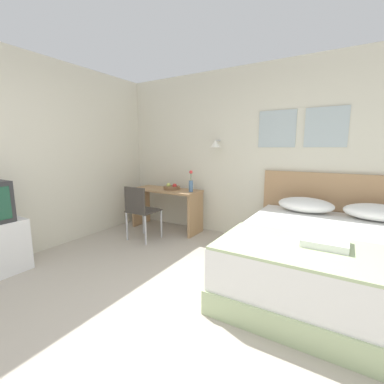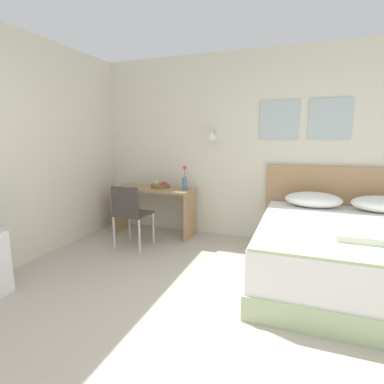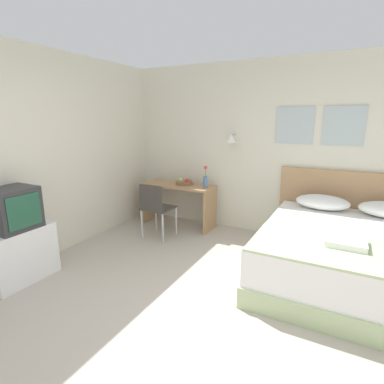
% 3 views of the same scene
% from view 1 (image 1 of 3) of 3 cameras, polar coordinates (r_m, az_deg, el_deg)
% --- Properties ---
extents(ground_plane, '(24.00, 24.00, 0.00)m').
position_cam_1_polar(ground_plane, '(2.21, -15.18, -30.92)').
color(ground_plane, '#B2A899').
extents(wall_back, '(5.44, 0.31, 2.65)m').
position_cam_1_polar(wall_back, '(4.11, 13.49, 8.09)').
color(wall_back, beige).
rests_on(wall_back, ground_plane).
extents(bed, '(1.88, 2.05, 0.60)m').
position_cam_1_polar(bed, '(3.02, 28.78, -13.55)').
color(bed, '#B2C693').
rests_on(bed, ground_plane).
extents(headboard, '(2.00, 0.06, 1.10)m').
position_cam_1_polar(headboard, '(3.96, 29.78, -4.41)').
color(headboard, '#A87F56').
rests_on(headboard, ground_plane).
extents(pillow_left, '(0.69, 0.39, 0.19)m').
position_cam_1_polar(pillow_left, '(3.69, 23.90, -2.63)').
color(pillow_left, white).
rests_on(pillow_left, bed).
extents(pillow_right, '(0.69, 0.39, 0.19)m').
position_cam_1_polar(pillow_right, '(3.68, 35.82, -3.68)').
color(pillow_right, white).
rests_on(pillow_right, bed).
extents(throw_blanket, '(1.82, 0.82, 0.02)m').
position_cam_1_polar(throw_blanket, '(2.35, 28.73, -11.93)').
color(throw_blanket, '#B2C693').
rests_on(throw_blanket, bed).
extents(folded_towel_near_foot, '(0.36, 0.32, 0.06)m').
position_cam_1_polar(folded_towel_near_foot, '(2.48, 27.42, -9.72)').
color(folded_towel_near_foot, white).
rests_on(folded_towel_near_foot, throw_blanket).
extents(desk, '(1.23, 0.49, 0.72)m').
position_cam_1_polar(desk, '(4.54, -5.71, -2.00)').
color(desk, '#A87F56').
rests_on(desk, ground_plane).
extents(desk_chair, '(0.42, 0.42, 0.85)m').
position_cam_1_polar(desk_chair, '(4.03, -11.52, -3.59)').
color(desk_chair, '#3D3833').
rests_on(desk_chair, ground_plane).
extents(fruit_bowl, '(0.29, 0.29, 0.11)m').
position_cam_1_polar(fruit_bowl, '(4.46, -4.51, 1.02)').
color(fruit_bowl, brown).
rests_on(fruit_bowl, desk).
extents(flower_vase, '(0.07, 0.07, 0.35)m').
position_cam_1_polar(flower_vase, '(4.18, -0.24, 1.83)').
color(flower_vase, '#4C7099').
rests_on(flower_vase, desk).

